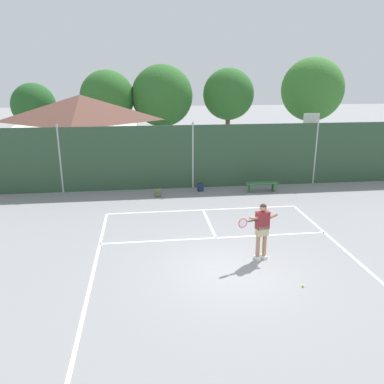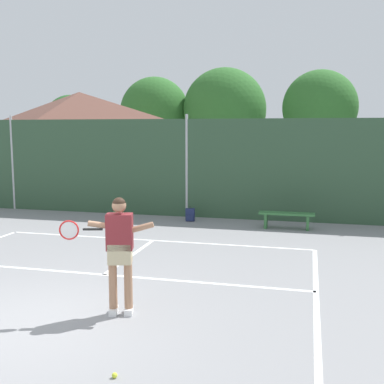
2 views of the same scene
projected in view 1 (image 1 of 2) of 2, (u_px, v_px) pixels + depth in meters
ground_plane at (231, 271)px, 11.78m from camera, size 120.00×120.00×0.00m
court_markings at (227, 261)px, 12.40m from camera, size 8.30×11.10×0.01m
chainlink_fence at (193, 157)px, 19.85m from camera, size 26.09×0.09×3.37m
basketball_hoop at (310, 136)px, 21.97m from camera, size 0.90×0.67×3.55m
clubhouse_building at (83, 133)px, 22.89m from camera, size 6.84×5.69×4.49m
treeline_backdrop at (203, 95)px, 30.55m from camera, size 25.79×4.52×6.88m
tennis_player at (262, 226)px, 12.24m from camera, size 1.38×0.52×1.85m
tennis_ball at (303, 286)px, 10.91m from camera, size 0.07×0.07×0.07m
backpack_olive at (158, 193)px, 18.77m from camera, size 0.28×0.24×0.46m
backpack_navy at (201, 187)px, 19.62m from camera, size 0.30×0.27×0.46m
courtside_bench at (262, 185)px, 19.50m from camera, size 1.60×0.36×0.48m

